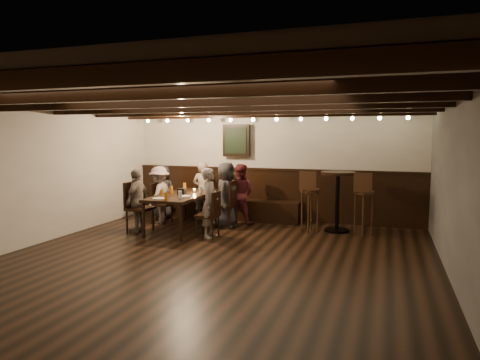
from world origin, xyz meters
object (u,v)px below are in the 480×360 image
at_px(dining_table, 183,197).
at_px(person_right_far, 210,203).
at_px(chair_right_near, 225,213).
at_px(bar_stool_right, 363,212).
at_px(person_bench_left, 163,192).
at_px(person_bench_right, 240,194).
at_px(person_left_far, 137,201).
at_px(chair_right_far, 208,223).
at_px(person_right_near, 226,195).
at_px(person_bench_centre, 203,191).
at_px(chair_left_far, 139,217).
at_px(person_left_near, 160,195).
at_px(chair_left_near, 161,211).
at_px(high_top_table, 338,192).
at_px(bar_stool_left, 310,209).

bearing_deg(dining_table, person_right_far, -30.96).
bearing_deg(chair_right_near, bar_stool_right, -87.61).
xyz_separation_m(person_bench_left, person_bench_right, (1.80, 0.06, 0.04)).
xyz_separation_m(dining_table, person_left_far, (-0.74, -0.47, -0.04)).
xyz_separation_m(chair_right_far, person_right_near, (0.00, 0.90, 0.41)).
bearing_deg(person_bench_right, person_bench_centre, -9.46).
relative_size(person_bench_right, person_right_far, 0.99).
relative_size(person_left_far, person_right_far, 0.96).
bearing_deg(chair_left_far, person_right_near, 121.47).
bearing_deg(chair_right_far, person_left_near, 58.49).
xyz_separation_m(chair_right_far, person_bench_centre, (-0.77, 1.48, 0.39)).
xyz_separation_m(chair_left_near, person_bench_right, (1.60, 0.50, 0.38)).
bearing_deg(person_bench_left, high_top_table, 177.55).
height_order(chair_right_far, person_right_far, person_right_far).
xyz_separation_m(chair_right_far, person_bench_right, (0.14, 1.36, 0.38)).
relative_size(chair_right_near, person_bench_left, 0.80).
bearing_deg(chair_right_far, dining_table, 57.92).
height_order(person_right_near, bar_stool_left, person_right_near).
distance_m(person_bench_right, high_top_table, 2.05).
bearing_deg(person_left_near, chair_right_near, 90.00).
bearing_deg(person_bench_centre, bar_stool_right, 171.93).
bearing_deg(chair_left_far, chair_left_near, 179.83).
bearing_deg(high_top_table, chair_left_near, -173.68).
distance_m(chair_left_near, person_left_far, 0.97).
bearing_deg(person_left_far, chair_left_near, 177.95).
xyz_separation_m(chair_right_far, person_bench_left, (-1.66, 1.30, 0.34)).
bearing_deg(bar_stool_left, person_right_near, -170.07).
xyz_separation_m(person_bench_left, bar_stool_left, (3.34, -0.25, -0.16)).
distance_m(dining_table, high_top_table, 3.03).
bearing_deg(person_left_far, chair_right_near, 121.48).
xyz_separation_m(person_bench_centre, person_left_near, (-0.73, -0.62, -0.04)).
height_order(chair_left_near, person_left_near, person_left_near).
bearing_deg(person_bench_centre, chair_left_far, 64.34).
bearing_deg(chair_left_near, person_left_near, -90.00).
height_order(chair_left_far, chair_right_far, chair_left_far).
distance_m(dining_table, person_bench_right, 1.27).
relative_size(person_bench_left, person_right_far, 0.94).
bearing_deg(chair_left_near, chair_right_near, 90.00).
relative_size(chair_right_far, bar_stool_right, 0.72).
distance_m(person_left_near, high_top_table, 3.70).
relative_size(dining_table, person_bench_left, 1.60).
distance_m(chair_left_near, bar_stool_right, 4.16).
distance_m(person_bench_right, bar_stool_right, 2.56).
height_order(chair_right_far, person_right_near, person_right_near).
distance_m(person_bench_left, bar_stool_left, 3.35).
relative_size(bar_stool_left, bar_stool_right, 1.00).
height_order(person_left_near, high_top_table, person_left_near).
relative_size(chair_left_far, person_left_near, 0.80).
height_order(person_bench_left, person_left_far, person_left_far).
bearing_deg(chair_left_far, person_bench_centre, 154.34).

